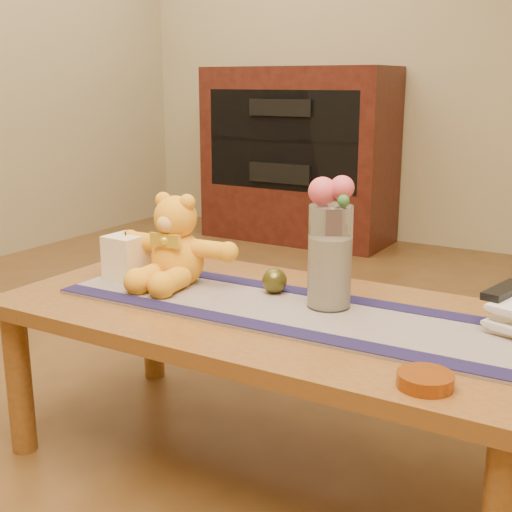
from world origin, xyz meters
The scene contains 29 objects.
floor centered at (0.00, 0.00, 0.00)m, with size 5.50×5.50×0.00m, color #523417.
coffee_table_top centered at (0.00, 0.00, 0.43)m, with size 1.40×0.70×0.04m, color brown.
table_leg_fl centered at (-0.64, -0.29, 0.21)m, with size 0.07×0.07×0.41m, color brown.
table_leg_bl centered at (-0.64, 0.29, 0.21)m, with size 0.07×0.07×0.41m, color brown.
persian_runner centered at (0.04, -0.01, 0.45)m, with size 1.20×0.35×0.01m, color #1D1C4E.
runner_border_near centered at (0.04, -0.15, 0.46)m, with size 1.20×0.06×0.00m, color #171339.
runner_border_far centered at (0.03, 0.14, 0.46)m, with size 1.20×0.06×0.00m, color #171339.
teddy_bear centered at (-0.33, 0.04, 0.58)m, with size 0.35×0.29×0.24m, color #FCA91F, non-canonical shape.
pillar_candle centered at (-0.49, 0.00, 0.52)m, with size 0.10×0.10×0.12m, color #FFE6BB.
candle_wick centered at (-0.49, 0.00, 0.59)m, with size 0.00×0.00×0.01m, color black.
glass_vase centered at (0.13, 0.06, 0.59)m, with size 0.11×0.11×0.26m, color silver.
potpourri_fill centered at (0.13, 0.06, 0.55)m, with size 0.09×0.09×0.18m, color beige.
rose_left centered at (0.11, 0.05, 0.75)m, with size 0.07×0.07×0.07m, color #E14F5D.
rose_right centered at (0.15, 0.06, 0.76)m, with size 0.06×0.06×0.06m, color #E14F5D.
blue_flower_back centered at (0.14, 0.09, 0.75)m, with size 0.04×0.04×0.04m, color #48629C.
blue_flower_side centered at (0.10, 0.08, 0.74)m, with size 0.04×0.04×0.04m, color #48629C.
leaf_sprig centered at (0.17, 0.04, 0.74)m, with size 0.03×0.03×0.03m, color #33662D.
bronze_ball centered at (-0.04, 0.09, 0.49)m, with size 0.07×0.07×0.07m, color #474317.
book_bottom centered at (0.53, 0.18, 0.46)m, with size 0.17×0.22×0.02m, color beige.
book_lower centered at (0.54, 0.17, 0.48)m, with size 0.16×0.22×0.02m, color beige.
book_upper centered at (0.53, 0.18, 0.50)m, with size 0.17×0.22×0.02m, color beige.
book_top centered at (0.54, 0.18, 0.52)m, with size 0.16×0.22×0.02m, color beige.
tv_remote centered at (0.53, 0.17, 0.54)m, with size 0.04×0.16×0.02m, color black.
amber_dish centered at (0.48, -0.26, 0.46)m, with size 0.11×0.11×0.03m, color #BF5914.
media_cabinet centered at (-1.20, 2.48, 0.55)m, with size 1.20×0.50×1.10m, color black.
cabinet_cavity centered at (-1.20, 2.25, 0.66)m, with size 1.02×0.03×0.61m, color black.
cabinet_shelf centered at (-1.20, 2.33, 0.66)m, with size 1.02×0.20×0.03m, color black.
stereo_upper centered at (-1.20, 2.35, 0.86)m, with size 0.42×0.28×0.10m, color black.
stereo_lower centered at (-1.20, 2.35, 0.46)m, with size 0.42×0.28×0.12m, color black.
Camera 1 is at (0.81, -1.44, 1.01)m, focal length 47.70 mm.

